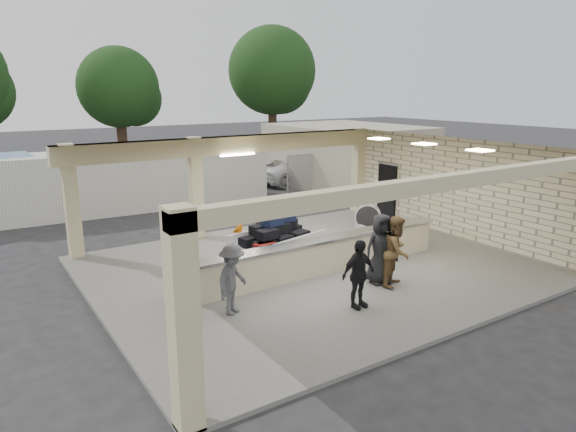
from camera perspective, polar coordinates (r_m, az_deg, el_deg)
ground at (r=14.96m, az=2.73°, el=-6.01°), size 120.00×120.00×0.00m
pavilion at (r=15.20m, az=1.97°, el=-0.36°), size 12.01×10.00×3.55m
baggage_counter at (r=14.39m, az=3.93°, el=-4.38°), size 8.20×0.58×0.98m
luggage_cart at (r=14.93m, az=-1.31°, el=-2.40°), size 2.79×2.08×1.47m
drum_fan at (r=18.55m, az=8.85°, el=-0.09°), size 0.88×0.87×1.03m
baggage_handler at (r=15.27m, az=-5.43°, el=-2.08°), size 0.61×0.66×1.61m
passenger_a at (r=13.58m, az=11.99°, el=-3.82°), size 0.98×0.79×1.86m
passenger_b at (r=12.09m, az=7.83°, el=-6.42°), size 0.98×0.41×1.65m
passenger_c at (r=11.73m, az=-6.18°, el=-7.02°), size 1.09×0.91×1.65m
passenger_d at (r=13.65m, az=10.28°, el=-3.61°), size 0.98×0.58×1.88m
car_white_a at (r=28.67m, az=0.73°, el=5.15°), size 5.29×3.19×1.42m
car_white_b at (r=30.99m, az=4.42°, el=5.91°), size 4.96×1.94×1.56m
car_dark at (r=30.41m, az=-1.52°, el=5.60°), size 3.90×3.84×1.35m
container_white at (r=23.25m, az=-16.81°, el=3.90°), size 11.92×3.01×2.56m
fence at (r=28.34m, az=10.17°, el=5.54°), size 12.06×0.06×2.03m
tree_mid at (r=38.99m, az=-17.91°, el=13.12°), size 6.00×5.60×8.00m
tree_right at (r=42.97m, az=-1.51°, el=15.46°), size 7.20×7.00×10.00m
adjacent_building at (r=28.02m, az=6.56°, el=6.70°), size 6.00×8.00×3.20m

